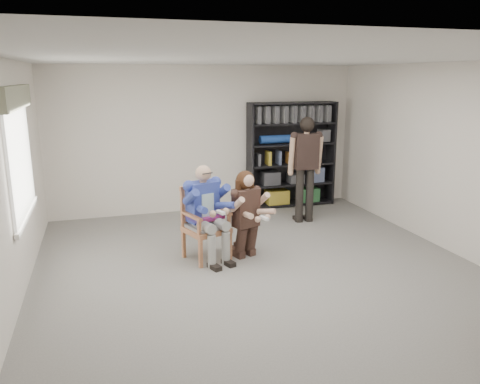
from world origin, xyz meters
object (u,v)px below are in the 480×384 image
object	(u,v)px
armchair	(206,224)
seated_man	(206,213)
kneeling_woman	(247,216)
standing_man	(305,171)
bookshelf	(291,155)

from	to	relation	value
armchair	seated_man	world-z (taller)	seated_man
seated_man	kneeling_woman	xyz separation A→B (m)	(0.58, -0.12, -0.06)
armchair	standing_man	world-z (taller)	standing_man
bookshelf	standing_man	xyz separation A→B (m)	(-0.20, -1.11, -0.10)
kneeling_woman	standing_man	size ratio (longest dim) A/B	0.67
seated_man	kneeling_woman	size ratio (longest dim) A/B	1.09
armchair	bookshelf	bearing A→B (deg)	26.47
seated_man	armchair	bearing A→B (deg)	-19.18
armchair	kneeling_woman	size ratio (longest dim) A/B	0.84
kneeling_woman	standing_man	distance (m)	2.08
armchair	kneeling_woman	distance (m)	0.60
armchair	standing_man	size ratio (longest dim) A/B	0.57
kneeling_woman	standing_man	world-z (taller)	standing_man
seated_man	bookshelf	size ratio (longest dim) A/B	0.66
kneeling_woman	bookshelf	bearing A→B (deg)	35.95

